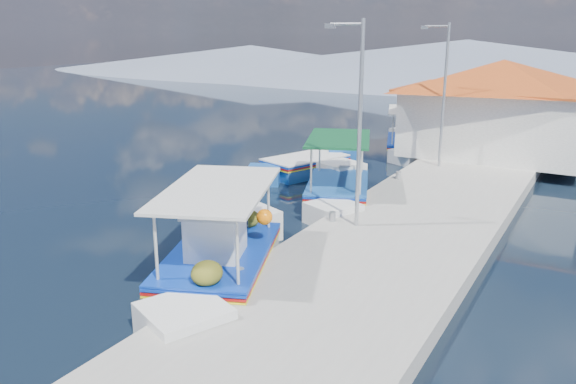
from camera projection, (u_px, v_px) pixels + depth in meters
The scene contains 11 objects.
ground at pixel (195, 234), 17.85m from camera, with size 160.00×160.00×0.00m, color black.
quay at pixel (435, 206), 19.94m from camera, with size 5.00×44.00×0.50m, color #A19F97.
bollards at pixel (372, 192), 20.22m from camera, with size 0.20×17.20×0.30m.
main_caique at pixel (223, 259), 14.56m from camera, with size 4.36×7.67×2.72m.
caique_green_canopy at pixel (339, 191), 21.18m from camera, with size 3.85×6.72×2.70m.
caique_blue_hull at pixel (306, 167), 25.33m from camera, with size 3.40×6.28×1.19m.
caique_far at pixel (409, 144), 29.72m from camera, with size 3.63×6.79×2.52m.
harbor_building at pixel (500, 106), 26.61m from camera, with size 10.49×10.49×4.40m.
lamp_post_near at pixel (357, 114), 16.29m from camera, with size 1.21×0.14×6.00m.
lamp_post_far at pixel (442, 88), 23.79m from camera, with size 1.21×0.14×6.00m.
mountain_ridge at pixel (574, 71), 60.80m from camera, with size 171.40×96.00×5.50m.
Camera 1 is at (10.92, -13.09, 6.17)m, focal length 35.41 mm.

